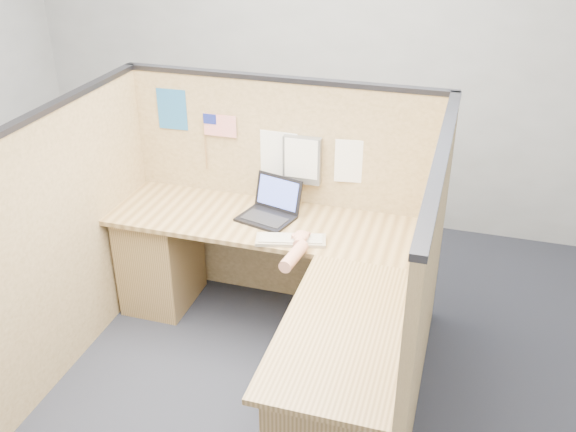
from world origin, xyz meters
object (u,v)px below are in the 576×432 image
(l_desk, at_px, (277,308))
(laptop, at_px, (269,207))
(keyboard, at_px, (291,240))
(mouse, at_px, (301,240))

(l_desk, bearing_deg, laptop, 113.24)
(laptop, bearing_deg, keyboard, -35.54)
(laptop, bearing_deg, mouse, -28.47)
(keyboard, height_order, mouse, mouse)
(keyboard, bearing_deg, l_desk, -111.00)
(laptop, relative_size, keyboard, 0.90)
(laptop, distance_m, keyboard, 0.35)
(keyboard, bearing_deg, mouse, -13.95)
(l_desk, distance_m, laptop, 0.63)
(l_desk, xyz_separation_m, laptop, (-0.20, 0.46, 0.39))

